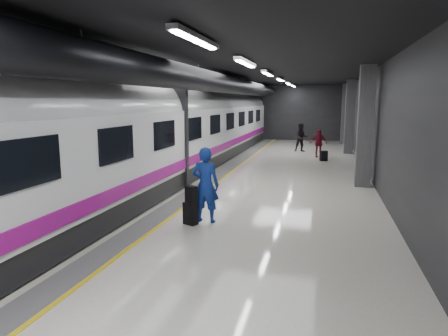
# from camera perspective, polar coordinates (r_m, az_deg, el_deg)

# --- Properties ---
(ground) EXTENTS (40.00, 40.00, 0.00)m
(ground) POSITION_cam_1_polar(r_m,az_deg,el_deg) (14.41, 1.39, -3.26)
(ground) COLOR white
(ground) RESTS_ON ground
(platform_hall) EXTENTS (10.02, 40.02, 4.51)m
(platform_hall) POSITION_cam_1_polar(r_m,az_deg,el_deg) (15.06, 1.18, 10.85)
(platform_hall) COLOR black
(platform_hall) RESTS_ON ground
(train) EXTENTS (3.05, 38.00, 4.05)m
(train) POSITION_cam_1_polar(r_m,az_deg,el_deg) (15.15, -10.69, 5.12)
(train) COLOR black
(train) RESTS_ON ground
(traveler_main) EXTENTS (0.74, 0.49, 2.01)m
(traveler_main) POSITION_cam_1_polar(r_m,az_deg,el_deg) (10.54, -2.66, -2.42)
(traveler_main) COLOR #1837B6
(traveler_main) RESTS_ON ground
(suitcase_main) EXTENTS (0.42, 0.35, 0.58)m
(suitcase_main) POSITION_cam_1_polar(r_m,az_deg,el_deg) (10.52, -4.81, -6.48)
(suitcase_main) COLOR black
(suitcase_main) RESTS_ON ground
(shoulder_bag) EXTENTS (0.38, 0.34, 0.45)m
(shoulder_bag) POSITION_cam_1_polar(r_m,az_deg,el_deg) (10.37, -4.72, -3.77)
(shoulder_bag) COLOR black
(shoulder_bag) RESTS_ON suitcase_main
(traveler_far_a) EXTENTS (1.04, 0.91, 1.82)m
(traveler_far_a) POSITION_cam_1_polar(r_m,az_deg,el_deg) (25.98, 11.00, 4.30)
(traveler_far_a) COLOR black
(traveler_far_a) RESTS_ON ground
(traveler_far_b) EXTENTS (1.01, 0.61, 1.62)m
(traveler_far_b) POSITION_cam_1_polar(r_m,az_deg,el_deg) (23.70, 13.36, 3.49)
(traveler_far_b) COLOR maroon
(traveler_far_b) RESTS_ON ground
(suitcase_far) EXTENTS (0.44, 0.38, 0.55)m
(suitcase_far) POSITION_cam_1_polar(r_m,az_deg,el_deg) (22.22, 14.05, 1.69)
(suitcase_far) COLOR black
(suitcase_far) RESTS_ON ground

